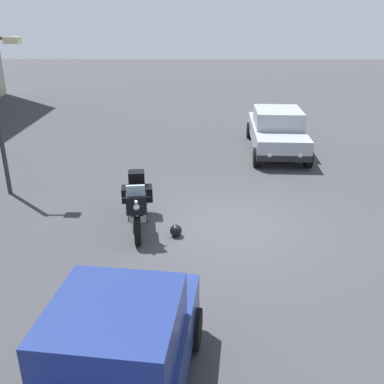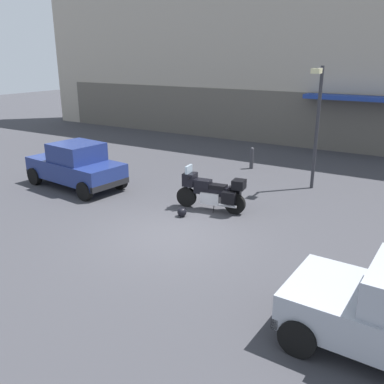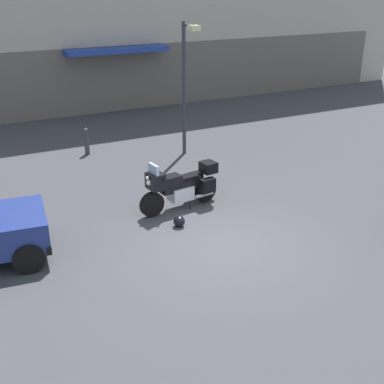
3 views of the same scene
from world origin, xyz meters
name	(u,v)px [view 1 (image 1 of 3)]	position (x,y,z in m)	size (l,w,h in m)	color
ground_plane	(230,227)	(0.00, 0.00, 0.00)	(80.00, 80.00, 0.00)	#38383D
motorcycle	(137,203)	(0.03, 2.21, 0.62)	(2.26, 0.88, 1.36)	black
helmet	(176,231)	(-0.47, 1.28, 0.14)	(0.28, 0.28, 0.28)	black
car_hatchback_near	(114,369)	(-5.34, 1.78, 0.81)	(4.00, 2.17, 1.64)	navy
car_sedan_far	(277,130)	(6.22, -2.10, 0.78)	(4.64, 2.08, 1.56)	#9EA3AD
streetlamp_curbside	(0,100)	(2.04, 5.96, 2.64)	(0.28, 0.94, 4.28)	#2D2D33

